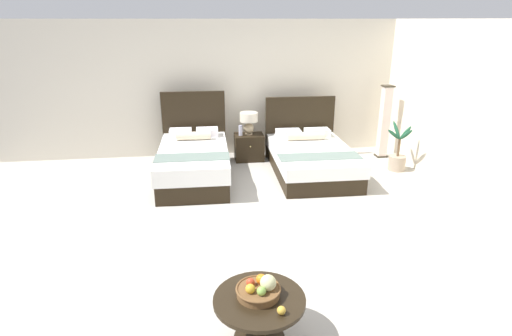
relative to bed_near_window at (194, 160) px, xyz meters
The scene contains 13 objects.
ground_plane 2.17m from the bed_near_window, 61.77° to the right, with size 9.65×10.17×0.02m, color #B2ACA1.
wall_back 1.98m from the bed_near_window, 53.82° to the left, with size 9.65×0.12×2.58m, color silver.
wall_side_right 4.42m from the bed_near_window, 20.27° to the right, with size 0.12×5.77×2.58m, color silver.
bed_near_window is the anchor object (origin of this frame).
bed_near_corner 2.04m from the bed_near_window, ahead, with size 1.36×2.12×1.19m.
nightstand 1.36m from the bed_near_window, 39.50° to the left, with size 0.55×0.45×0.50m.
table_lamp 1.44m from the bed_near_window, 40.15° to the left, with size 0.34×0.34×0.42m.
vase 1.24m from the bed_near_window, 43.02° to the left, with size 0.07×0.07×0.20m.
coffee_table 3.94m from the bed_near_window, 81.77° to the right, with size 0.77×0.77×0.42m.
fruit_bowl 3.91m from the bed_near_window, 81.61° to the right, with size 0.38×0.38×0.19m.
loose_apple 4.18m from the bed_near_window, 80.28° to the right, with size 0.07×0.07×0.07m.
floor_lamp_corner 3.75m from the bed_near_window, 10.86° to the left, with size 0.21×0.21×1.40m.
potted_palm 3.62m from the bed_near_window, ahead, with size 0.45×0.58×0.88m.
Camera 1 is at (-0.86, -4.78, 2.58)m, focal length 28.87 mm.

